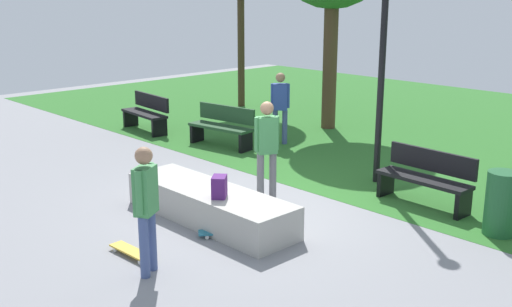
{
  "coord_description": "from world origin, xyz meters",
  "views": [
    {
      "loc": [
        6.73,
        -6.61,
        3.45
      ],
      "look_at": [
        -0.18,
        0.01,
        0.88
      ],
      "focal_mm": 43.05,
      "sensor_mm": 36.0,
      "label": 1
    }
  ],
  "objects": [
    {
      "name": "park_bench_near_path",
      "position": [
        -6.05,
        1.84,
        0.48
      ],
      "size": [
        1.63,
        0.61,
        0.91
      ],
      "color": "black",
      "rests_on": "ground_plane"
    },
    {
      "name": "trash_bin",
      "position": [
        3.16,
        1.69,
        0.47
      ],
      "size": [
        0.46,
        0.46,
        0.95
      ],
      "primitive_type": "cylinder",
      "color": "#1E592D",
      "rests_on": "ground_plane"
    },
    {
      "name": "pedestrian_with_backpack",
      "position": [
        -2.82,
        3.29,
        0.98
      ],
      "size": [
        0.44,
        0.45,
        1.64
      ],
      "color": "#3F5184",
      "rests_on": "ground_plane"
    },
    {
      "name": "backpack_on_ledge",
      "position": [
        0.22,
        -1.11,
        0.67
      ],
      "size": [
        0.33,
        0.34,
        0.32
      ],
      "primitive_type": "cube",
      "rotation": [
        0.0,
        0.0,
        2.28
      ],
      "color": "#4C1E66",
      "rests_on": "concrete_ledge"
    },
    {
      "name": "lamp_post",
      "position": [
        0.43,
        2.5,
        2.85
      ],
      "size": [
        0.28,
        0.28,
        4.76
      ],
      "color": "black",
      "rests_on": "ground_plane"
    },
    {
      "name": "grass_lawn",
      "position": [
        0.0,
        7.57,
        0.0
      ],
      "size": [
        26.6,
        12.86,
        0.01
      ],
      "primitive_type": "cube",
      "color": "#2D6B28",
      "rests_on": "ground_plane"
    },
    {
      "name": "park_bench_center_lawn",
      "position": [
        1.73,
        2.04,
        0.48
      ],
      "size": [
        1.62,
        0.52,
        0.91
      ],
      "color": "black",
      "rests_on": "ground_plane"
    },
    {
      "name": "park_bench_far_right",
      "position": [
        -3.56,
        2.19,
        0.48
      ],
      "size": [
        1.65,
        0.68,
        0.91
      ],
      "color": "#1E4223",
      "rests_on": "ground_plane"
    },
    {
      "name": "skateboard_spare",
      "position": [
        0.47,
        -1.21,
        0.06
      ],
      "size": [
        0.63,
        0.76,
        0.08
      ],
      "color": "teal",
      "rests_on": "ground_plane"
    },
    {
      "name": "ground_plane",
      "position": [
        0.0,
        0.0,
        0.0
      ],
      "size": [
        28.0,
        28.0,
        0.0
      ],
      "primitive_type": "plane",
      "color": "gray"
    },
    {
      "name": "skater_watching",
      "position": [
        -0.24,
        0.31,
        0.99
      ],
      "size": [
        0.32,
        0.4,
        1.69
      ],
      "color": "slate",
      "rests_on": "ground_plane"
    },
    {
      "name": "skateboard_by_ledge",
      "position": [
        0.12,
        -2.57,
        0.06
      ],
      "size": [
        0.81,
        0.23,
        0.08
      ],
      "color": "gold",
      "rests_on": "ground_plane"
    },
    {
      "name": "concrete_ledge",
      "position": [
        -0.18,
        -0.98,
        0.25
      ],
      "size": [
        3.09,
        0.89,
        0.51
      ],
      "primitive_type": "cube",
      "color": "#A8A59E",
      "rests_on": "ground_plane"
    },
    {
      "name": "skater_performing_trick",
      "position": [
        0.71,
        -2.7,
        0.95
      ],
      "size": [
        0.34,
        0.38,
        1.64
      ],
      "color": "#3F5184",
      "rests_on": "ground_plane"
    }
  ]
}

